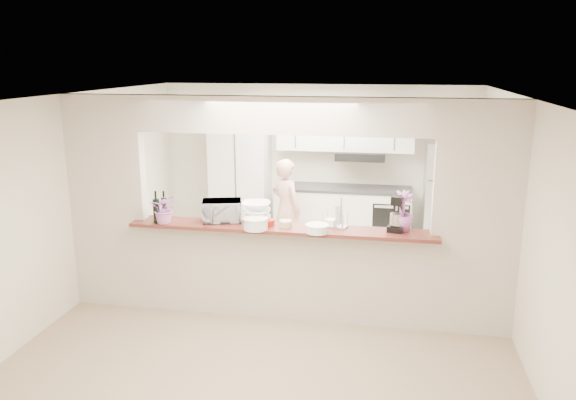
% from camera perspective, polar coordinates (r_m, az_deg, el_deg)
% --- Properties ---
extents(floor, '(6.00, 6.00, 0.00)m').
position_cam_1_polar(floor, '(6.60, -0.61, -11.69)').
color(floor, gray).
rests_on(floor, ground).
extents(tile_overlay, '(5.00, 2.90, 0.01)m').
position_cam_1_polar(tile_overlay, '(8.00, 1.52, -6.91)').
color(tile_overlay, silver).
rests_on(tile_overlay, floor).
extents(partition, '(5.00, 0.15, 2.50)m').
position_cam_1_polar(partition, '(6.11, -0.65, 0.93)').
color(partition, beige).
rests_on(partition, floor).
extents(bar_counter, '(3.40, 0.38, 1.09)m').
position_cam_1_polar(bar_counter, '(6.37, -0.64, -7.04)').
color(bar_counter, beige).
rests_on(bar_counter, floor).
extents(kitchen_cabinets, '(3.15, 0.62, 2.25)m').
position_cam_1_polar(kitchen_cabinets, '(8.87, 1.55, 1.72)').
color(kitchen_cabinets, silver).
rests_on(kitchen_cabinets, floor).
extents(refrigerator, '(0.75, 0.70, 1.70)m').
position_cam_1_polar(refrigerator, '(8.77, 16.06, 0.20)').
color(refrigerator, '#B3B4B9').
rests_on(refrigerator, floor).
extents(flower_left, '(0.36, 0.33, 0.34)m').
position_cam_1_polar(flower_left, '(6.40, -12.42, -0.86)').
color(flower_left, pink).
rests_on(flower_left, bar_counter).
extents(wine_bottle_a, '(0.07, 0.07, 0.37)m').
position_cam_1_polar(wine_bottle_a, '(6.44, -13.23, -1.03)').
color(wine_bottle_a, black).
rests_on(wine_bottle_a, bar_counter).
extents(wine_bottle_b, '(0.06, 0.06, 0.32)m').
position_cam_1_polar(wine_bottle_b, '(6.64, -12.47, -0.71)').
color(wine_bottle_b, black).
rests_on(wine_bottle_b, bar_counter).
extents(toaster_oven, '(0.50, 0.40, 0.24)m').
position_cam_1_polar(toaster_oven, '(6.39, -6.73, -1.09)').
color(toaster_oven, '#BCBBC0').
rests_on(toaster_oven, bar_counter).
extents(serving_bowls, '(0.37, 0.37, 0.24)m').
position_cam_1_polar(serving_bowls, '(6.28, -3.24, -1.29)').
color(serving_bowls, white).
rests_on(serving_bowls, bar_counter).
extents(plate_stack_a, '(0.27, 0.27, 0.12)m').
position_cam_1_polar(plate_stack_a, '(6.06, -3.31, -2.41)').
color(plate_stack_a, white).
rests_on(plate_stack_a, bar_counter).
extents(plate_stack_b, '(0.25, 0.25, 0.09)m').
position_cam_1_polar(plate_stack_b, '(5.95, 2.98, -2.91)').
color(plate_stack_b, white).
rests_on(plate_stack_b, bar_counter).
extents(red_bowl, '(0.15, 0.15, 0.07)m').
position_cam_1_polar(red_bowl, '(6.20, -2.06, -2.30)').
color(red_bowl, maroon).
rests_on(red_bowl, bar_counter).
extents(tan_bowl, '(0.14, 0.14, 0.07)m').
position_cam_1_polar(tan_bowl, '(6.16, -0.24, -2.40)').
color(tan_bowl, '#C1B188').
rests_on(tan_bowl, bar_counter).
extents(utensil_caddy, '(0.29, 0.22, 0.24)m').
position_cam_1_polar(utensil_caddy, '(6.15, 4.82, -1.82)').
color(utensil_caddy, silver).
rests_on(utensil_caddy, bar_counter).
extents(stand_mixer, '(0.21, 0.29, 0.39)m').
position_cam_1_polar(stand_mixer, '(6.11, 11.07, -1.43)').
color(stand_mixer, black).
rests_on(stand_mixer, bar_counter).
extents(flower_right, '(0.28, 0.28, 0.43)m').
position_cam_1_polar(flower_right, '(6.09, 11.54, -1.10)').
color(flower_right, '#B46AC5').
rests_on(flower_right, bar_counter).
extents(person, '(0.65, 0.62, 1.49)m').
position_cam_1_polar(person, '(8.15, -0.17, -1.03)').
color(person, tan).
rests_on(person, floor).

